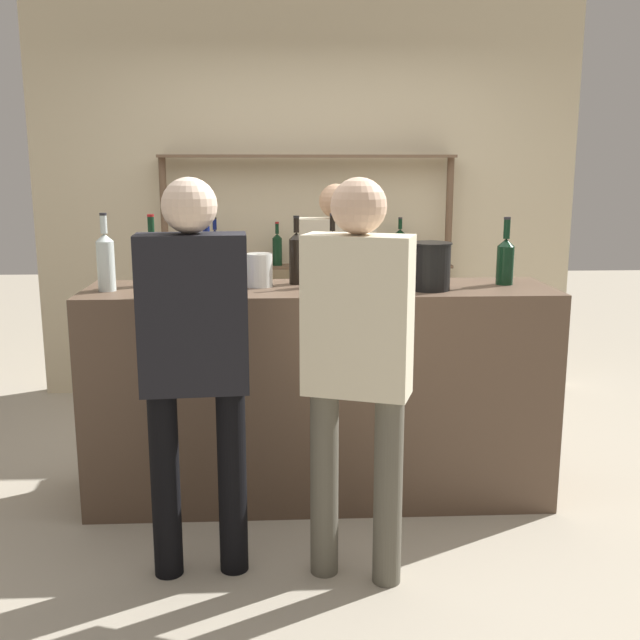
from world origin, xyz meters
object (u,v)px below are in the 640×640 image
at_px(customer_left, 194,349).
at_px(customer_center, 357,351).
at_px(counter_bottle_2, 332,257).
at_px(counter_bottle_1, 207,263).
at_px(counter_bottle_3, 106,260).
at_px(counter_bottle_0, 505,260).
at_px(cork_jar, 259,270).
at_px(ice_bucket, 430,266).
at_px(counter_bottle_4, 152,258).
at_px(wine_glass, 392,261).
at_px(server_behind_counter, 336,292).
at_px(counter_bottle_5, 297,257).

relative_size(customer_left, customer_center, 1.00).
distance_m(counter_bottle_2, customer_center, 0.90).
bearing_deg(counter_bottle_1, counter_bottle_3, 173.69).
xyz_separation_m(counter_bottle_0, counter_bottle_3, (-1.95, -0.10, 0.02)).
bearing_deg(counter_bottle_1, counter_bottle_2, 15.20).
bearing_deg(counter_bottle_1, customer_left, -89.80).
height_order(counter_bottle_1, cork_jar, counter_bottle_1).
relative_size(counter_bottle_2, ice_bucket, 1.57).
xyz_separation_m(counter_bottle_2, counter_bottle_4, (-0.89, 0.04, -0.00)).
xyz_separation_m(counter_bottle_0, wine_glass, (-0.56, 0.02, -0.01)).
distance_m(counter_bottle_0, ice_bucket, 0.43).
bearing_deg(customer_left, counter_bottle_4, 15.10).
distance_m(counter_bottle_3, cork_jar, 0.73).
height_order(counter_bottle_2, server_behind_counter, server_behind_counter).
bearing_deg(customer_center, counter_bottle_3, 75.19).
distance_m(cork_jar, server_behind_counter, 1.01).
bearing_deg(counter_bottle_3, wine_glass, 4.78).
bearing_deg(customer_left, counter_bottle_0, -66.27).
xyz_separation_m(counter_bottle_4, customer_left, (0.29, -0.83, -0.26)).
bearing_deg(counter_bottle_1, wine_glass, 10.62).
bearing_deg(counter_bottle_4, counter_bottle_2, -2.80).
height_order(counter_bottle_0, counter_bottle_1, counter_bottle_1).
height_order(counter_bottle_0, ice_bucket, counter_bottle_0).
height_order(counter_bottle_0, counter_bottle_2, counter_bottle_2).
bearing_deg(counter_bottle_5, counter_bottle_3, -169.61).
xyz_separation_m(counter_bottle_2, customer_center, (0.04, -0.86, -0.26)).
bearing_deg(wine_glass, cork_jar, -178.09).
xyz_separation_m(counter_bottle_3, ice_bucket, (1.54, -0.05, -0.03)).
relative_size(counter_bottle_5, wine_glass, 2.15).
bearing_deg(counter_bottle_4, counter_bottle_3, -141.56).
distance_m(counter_bottle_5, wine_glass, 0.48).
bearing_deg(counter_bottle_4, server_behind_counter, 39.83).
distance_m(counter_bottle_1, counter_bottle_3, 0.49).
height_order(counter_bottle_4, customer_left, customer_left).
xyz_separation_m(counter_bottle_5, customer_left, (-0.42, -0.85, -0.26)).
height_order(counter_bottle_3, server_behind_counter, server_behind_counter).
distance_m(counter_bottle_2, counter_bottle_5, 0.19).
relative_size(customer_left, server_behind_counter, 1.04).
xyz_separation_m(counter_bottle_1, cork_jar, (0.24, 0.15, -0.06)).
distance_m(counter_bottle_1, cork_jar, 0.29).
distance_m(customer_center, server_behind_counter, 1.71).
bearing_deg(counter_bottle_2, counter_bottle_5, 162.21).
distance_m(counter_bottle_4, server_behind_counter, 1.30).
bearing_deg(counter_bottle_1, cork_jar, 31.53).
distance_m(counter_bottle_3, ice_bucket, 1.54).
relative_size(counter_bottle_3, counter_bottle_5, 1.08).
xyz_separation_m(counter_bottle_2, counter_bottle_3, (-1.08, -0.11, 0.00)).
height_order(customer_center, server_behind_counter, customer_center).
bearing_deg(counter_bottle_0, counter_bottle_4, 178.16).
xyz_separation_m(cork_jar, server_behind_counter, (0.44, 0.87, -0.26)).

